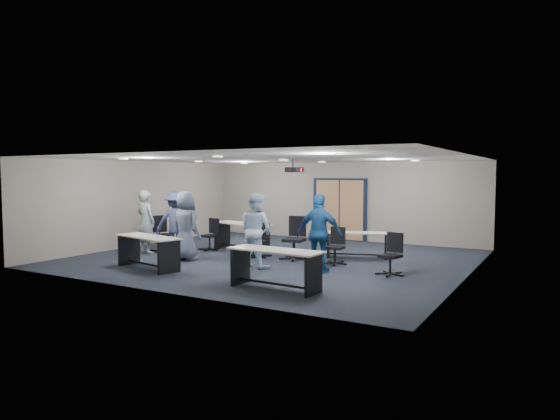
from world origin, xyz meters
The scene contains 25 objects.
floor centered at (0.00, 0.00, 0.00)m, with size 10.00×10.00×0.00m, color black.
back_wall centered at (0.00, 4.50, 1.35)m, with size 10.00×0.04×2.70m, color gray.
front_wall centered at (0.00, -4.50, 1.35)m, with size 10.00×0.04×2.70m, color gray.
left_wall centered at (-5.00, 0.00, 1.35)m, with size 0.04×9.00×2.70m, color gray.
right_wall centered at (5.00, 0.00, 1.35)m, with size 0.04×9.00×2.70m, color gray.
ceiling centered at (0.00, 0.00, 2.70)m, with size 10.00×9.00×0.04m, color white.
double_door centered at (0.00, 4.46, 1.05)m, with size 2.00×0.07×2.20m.
exit_sign centered at (-1.60, 4.44, 2.45)m, with size 0.32×0.07×0.18m.
ceiling_projector centered at (0.30, 0.50, 2.40)m, with size 0.35×0.32×0.37m.
ceiling_can_lights centered at (0.00, 0.25, 2.67)m, with size 6.24×5.74×0.02m, color white, non-canonical shape.
table_front_left centered at (-1.85, -2.84, 0.54)m, with size 2.04×1.05×0.79m.
table_front_right centered at (1.91, -3.18, 0.54)m, with size 1.99×0.76×0.79m.
table_back_left centered at (-1.61, 0.78, 0.56)m, with size 2.12×1.13×0.95m.
table_back_right centered at (1.92, 1.18, 0.48)m, with size 1.82×1.10×0.96m.
chair_back_a centered at (-2.41, 0.26, 0.48)m, with size 0.60×0.60×0.95m, color black, non-canonical shape.
chair_back_b centered at (-0.43, -0.05, 0.47)m, with size 0.59×0.59×0.93m, color black, non-canonical shape.
chair_back_c centered at (0.59, 0.03, 0.58)m, with size 0.73×0.73×1.16m, color black, non-canonical shape.
chair_back_d centered at (1.82, -0.06, 0.47)m, with size 0.59×0.59×0.94m, color black, non-canonical shape.
chair_loose_left centered at (-3.45, -0.65, 0.53)m, with size 0.66×0.66×1.06m, color black, non-canonical shape.
chair_loose_right centered at (3.45, -0.70, 0.48)m, with size 0.60×0.60×0.95m, color black, non-canonical shape.
person_gray centered at (-3.60, -1.17, 0.92)m, with size 0.67×0.44×1.83m, color gray.
person_plaid centered at (-1.87, -1.44, 0.92)m, with size 0.89×0.58×1.83m, color slate.
person_lightblue centered at (0.30, -1.38, 0.92)m, with size 0.89×0.69×1.83m, color #C0DCFE.
person_navy centered at (1.94, -1.21, 0.92)m, with size 1.07×0.45×1.83m, color navy.
person_back centered at (-2.85, -0.74, 0.90)m, with size 1.16×0.67×1.80m, color navy.
Camera 1 is at (6.85, -11.57, 2.25)m, focal length 32.00 mm.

